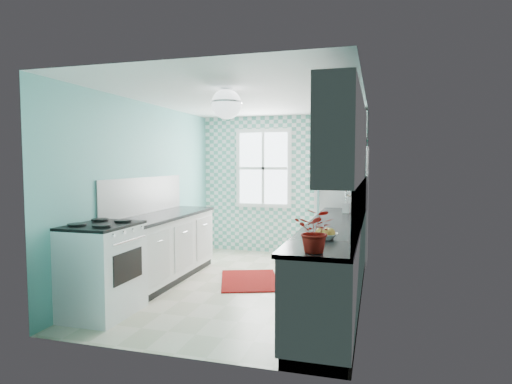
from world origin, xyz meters
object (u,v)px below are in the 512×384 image
(ceiling_light, at_px, (226,104))
(potted_plant, at_px, (316,231))
(sink, at_px, (342,216))
(microwave, at_px, (343,137))
(fruit_bowl, at_px, (325,236))
(fridge, at_px, (342,205))
(stove, at_px, (102,268))

(ceiling_light, relative_size, potted_plant, 0.98)
(sink, xyz_separation_m, potted_plant, (-0.00, -2.55, 0.19))
(potted_plant, xyz_separation_m, microwave, (-0.09, 3.83, 0.96))
(fruit_bowl, bearing_deg, ceiling_light, 152.74)
(fruit_bowl, bearing_deg, fridge, 91.61)
(fridge, relative_size, sink, 3.52)
(potted_plant, distance_m, microwave, 3.95)
(ceiling_light, height_order, sink, ceiling_light)
(ceiling_light, height_order, stove, ceiling_light)
(sink, distance_m, microwave, 1.72)
(fruit_bowl, relative_size, potted_plant, 0.66)
(stove, bearing_deg, microwave, 51.72)
(ceiling_light, height_order, microwave, ceiling_light)
(fridge, height_order, fruit_bowl, fridge)
(ceiling_light, relative_size, fridge, 0.18)
(fridge, height_order, stove, fridge)
(stove, relative_size, sink, 1.81)
(potted_plant, bearing_deg, sink, 89.92)
(ceiling_light, distance_m, microwave, 2.82)
(microwave, bearing_deg, stove, 53.25)
(fridge, bearing_deg, fruit_bowl, -86.28)
(fruit_bowl, height_order, potted_plant, potted_plant)
(fridge, bearing_deg, microwave, 55.45)
(fridge, xyz_separation_m, stove, (-2.31, -3.26, -0.44))
(fruit_bowl, distance_m, potted_plant, 0.65)
(fridge, relative_size, stove, 1.94)
(fridge, xyz_separation_m, fruit_bowl, (0.09, -3.20, 0.01))
(stove, height_order, sink, sink)
(fridge, relative_size, fruit_bowl, 8.16)
(ceiling_light, xyz_separation_m, stove, (-1.20, -0.68, -1.81))
(fridge, relative_size, potted_plant, 5.36)
(ceiling_light, relative_size, sink, 0.65)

